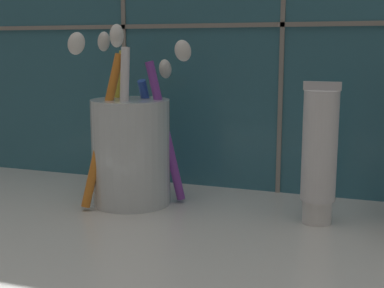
{
  "coord_description": "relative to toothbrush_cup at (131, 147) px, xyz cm",
  "views": [
    {
      "loc": [
        12.57,
        -41.65,
        18.46
      ],
      "look_at": [
        -3.45,
        3.25,
        9.76
      ],
      "focal_mm": 50.0,
      "sensor_mm": 36.0,
      "label": 1
    }
  ],
  "objects": [
    {
      "name": "sink_counter",
      "position": [
        12.03,
        -8.18,
        -7.03
      ],
      "size": [
        76.7,
        36.11,
        2.0
      ],
      "primitive_type": "cube",
      "color": "silver",
      "rests_on": "ground"
    },
    {
      "name": "toothbrush_cup",
      "position": [
        0.0,
        0.0,
        0.0
      ],
      "size": [
        12.62,
        13.33,
        18.7
      ],
      "color": "silver",
      "rests_on": "sink_counter"
    },
    {
      "name": "toothpaste_tube",
      "position": [
        19.42,
        -0.05,
        0.57
      ],
      "size": [
        3.4,
        3.24,
        13.35
      ],
      "color": "white",
      "rests_on": "sink_counter"
    }
  ]
}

